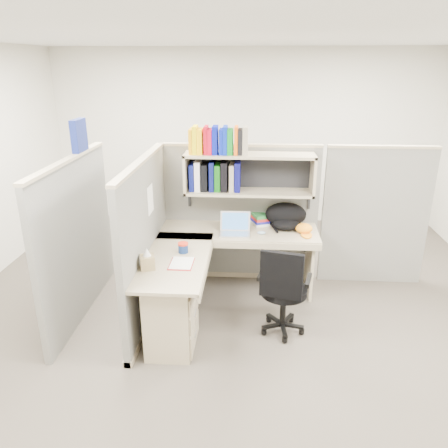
# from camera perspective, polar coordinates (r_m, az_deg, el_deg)

# --- Properties ---
(ground) EXTENTS (6.00, 6.00, 0.00)m
(ground) POSITION_cam_1_polar(r_m,az_deg,el_deg) (4.64, 1.59, -11.86)
(ground) COLOR #3D362F
(ground) RESTS_ON ground
(room_shell) EXTENTS (6.00, 6.00, 6.00)m
(room_shell) POSITION_cam_1_polar(r_m,az_deg,el_deg) (4.02, 1.81, 8.09)
(room_shell) COLOR beige
(room_shell) RESTS_ON ground
(cubicle) EXTENTS (3.79, 1.84, 1.95)m
(cubicle) POSITION_cam_1_polar(r_m,az_deg,el_deg) (4.67, -2.58, 0.78)
(cubicle) COLOR #5C5C57
(cubicle) RESTS_ON ground
(desk) EXTENTS (1.74, 1.75, 0.73)m
(desk) POSITION_cam_1_polar(r_m,az_deg,el_deg) (4.20, -4.14, -8.64)
(desk) COLOR tan
(desk) RESTS_ON ground
(laptop) EXTENTS (0.33, 0.33, 0.23)m
(laptop) POSITION_cam_1_polar(r_m,az_deg,el_deg) (4.67, 1.43, -0.05)
(laptop) COLOR silver
(laptop) RESTS_ON desk
(backpack) EXTENTS (0.48, 0.38, 0.27)m
(backpack) POSITION_cam_1_polar(r_m,az_deg,el_deg) (4.90, 8.11, 1.01)
(backpack) COLOR black
(backpack) RESTS_ON desk
(orange_cap) EXTENTS (0.22, 0.25, 0.10)m
(orange_cap) POSITION_cam_1_polar(r_m,az_deg,el_deg) (4.82, 10.39, -0.55)
(orange_cap) COLOR orange
(orange_cap) RESTS_ON desk
(snack_canister) EXTENTS (0.10, 0.10, 0.10)m
(snack_canister) POSITION_cam_1_polar(r_m,az_deg,el_deg) (4.27, -5.36, -3.08)
(snack_canister) COLOR navy
(snack_canister) RESTS_ON desk
(tissue_box) EXTENTS (0.16, 0.16, 0.20)m
(tissue_box) POSITION_cam_1_polar(r_m,az_deg,el_deg) (3.97, -10.00, -4.45)
(tissue_box) COLOR #9E8859
(tissue_box) RESTS_ON desk
(mouse) EXTENTS (0.11, 0.09, 0.03)m
(mouse) POSITION_cam_1_polar(r_m,az_deg,el_deg) (4.73, 4.91, -1.14)
(mouse) COLOR #91B2CD
(mouse) RESTS_ON desk
(paper_cup) EXTENTS (0.09, 0.09, 0.10)m
(paper_cup) POSITION_cam_1_polar(r_m,az_deg,el_deg) (4.93, 1.79, 0.30)
(paper_cup) COLOR silver
(paper_cup) RESTS_ON desk
(book_stack) EXTENTS (0.25, 0.28, 0.11)m
(book_stack) POSITION_cam_1_polar(r_m,az_deg,el_deg) (5.03, 4.69, 0.70)
(book_stack) COLOR gray
(book_stack) RESTS_ON desk
(loose_paper) EXTENTS (0.20, 0.27, 0.00)m
(loose_paper) POSITION_cam_1_polar(r_m,az_deg,el_deg) (4.07, -5.55, -5.08)
(loose_paper) COLOR silver
(loose_paper) RESTS_ON desk
(task_chair) EXTENTS (0.52, 0.48, 0.93)m
(task_chair) POSITION_cam_1_polar(r_m,az_deg,el_deg) (4.23, 7.66, -10.31)
(task_chair) COLOR black
(task_chair) RESTS_ON ground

